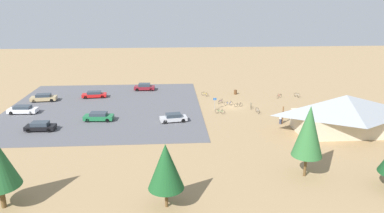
% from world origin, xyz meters
% --- Properties ---
extents(ground, '(160.00, 160.00, 0.00)m').
position_xyz_m(ground, '(0.00, 0.00, 0.00)').
color(ground, '#9E7F56').
rests_on(ground, ground).
extents(parking_lot_asphalt, '(33.92, 34.62, 0.05)m').
position_xyz_m(parking_lot_asphalt, '(22.83, -0.53, 0.03)').
color(parking_lot_asphalt, '#56565B').
rests_on(parking_lot_asphalt, ground).
extents(bike_pavilion, '(15.57, 8.74, 5.62)m').
position_xyz_m(bike_pavilion, '(-13.80, 14.07, 3.09)').
color(bike_pavilion, beige).
rests_on(bike_pavilion, ground).
extents(trash_bin, '(0.60, 0.60, 0.90)m').
position_xyz_m(trash_bin, '(-2.10, -8.15, 0.45)').
color(trash_bin, brown).
rests_on(trash_bin, ground).
extents(lot_sign, '(0.56, 0.08, 2.20)m').
position_xyz_m(lot_sign, '(3.41, 1.82, 1.41)').
color(lot_sign, '#99999E').
rests_on(lot_sign, ground).
extents(pine_center, '(3.30, 3.30, 8.08)m').
position_xyz_m(pine_center, '(-3.36, 26.77, 5.25)').
color(pine_center, brown).
rests_on(pine_center, ground).
extents(pine_east, '(3.36, 3.36, 6.37)m').
position_xyz_m(pine_east, '(11.80, 31.84, 4.16)').
color(pine_east, brown).
rests_on(pine_east, ground).
extents(bicycle_black_by_bin, '(1.60, 0.58, 0.80)m').
position_xyz_m(bicycle_black_by_bin, '(-1.06, 0.47, 0.35)').
color(bicycle_black_by_bin, black).
rests_on(bicycle_black_by_bin, ground).
extents(bicycle_purple_yard_left, '(1.10, 1.40, 0.79)m').
position_xyz_m(bicycle_purple_yard_left, '(1.84, -1.83, 0.36)').
color(bicycle_purple_yard_left, black).
rests_on(bicycle_purple_yard_left, ground).
extents(bicycle_green_trailside, '(1.56, 0.88, 0.83)m').
position_xyz_m(bicycle_green_trailside, '(2.84, 4.26, 0.38)').
color(bicycle_green_trailside, black).
rests_on(bicycle_green_trailside, ground).
extents(bicycle_red_near_sign, '(1.28, 1.14, 0.84)m').
position_xyz_m(bicycle_red_near_sign, '(-10.17, -4.83, 0.36)').
color(bicycle_red_near_sign, black).
rests_on(bicycle_red_near_sign, ground).
extents(bicycle_teal_lone_east, '(0.51, 1.78, 0.91)m').
position_xyz_m(bicycle_teal_lone_east, '(-3.07, 1.75, 0.40)').
color(bicycle_teal_lone_east, black).
rests_on(bicycle_teal_lone_east, ground).
extents(bicycle_yellow_yard_right, '(1.21, 1.37, 0.87)m').
position_xyz_m(bicycle_yellow_yard_right, '(4.23, -7.20, 0.38)').
color(bicycle_yellow_yard_right, black).
rests_on(bicycle_yellow_yard_right, ground).
extents(bicycle_blue_back_row, '(1.72, 0.48, 0.81)m').
position_xyz_m(bicycle_blue_back_row, '(0.58, -0.51, 0.36)').
color(bicycle_blue_back_row, black).
rests_on(bicycle_blue_back_row, ground).
extents(bicycle_silver_lone_west, '(0.72, 1.65, 0.84)m').
position_xyz_m(bicycle_silver_lone_west, '(-13.85, -5.21, 0.39)').
color(bicycle_silver_lone_west, black).
rests_on(bicycle_silver_lone_west, ground).
extents(bicycle_white_yard_front, '(0.48, 1.80, 0.87)m').
position_xyz_m(bicycle_white_yard_front, '(-3.61, 4.34, 0.40)').
color(bicycle_white_yard_front, black).
rests_on(bicycle_white_yard_front, ground).
extents(car_white_far_end, '(4.82, 2.06, 1.34)m').
position_xyz_m(car_white_far_end, '(36.10, 2.01, 0.72)').
color(car_white_far_end, white).
rests_on(car_white_far_end, parking_lot_asphalt).
extents(car_maroon_inner_stall, '(4.32, 2.06, 1.46)m').
position_xyz_m(car_maroon_inner_stall, '(16.52, -12.54, 0.77)').
color(car_maroon_inner_stall, maroon).
rests_on(car_maroon_inner_stall, parking_lot_asphalt).
extents(car_tan_end_stall, '(4.79, 2.26, 1.41)m').
position_xyz_m(car_tan_end_stall, '(35.02, -5.37, 0.75)').
color(car_tan_end_stall, tan).
rests_on(car_tan_end_stall, parking_lot_asphalt).
extents(car_red_front_row, '(4.78, 2.09, 1.27)m').
position_xyz_m(car_red_front_row, '(25.96, -7.27, 0.69)').
color(car_red_front_row, red).
rests_on(car_red_front_row, parking_lot_asphalt).
extents(car_black_back_corner, '(4.30, 1.91, 1.35)m').
position_xyz_m(car_black_back_corner, '(30.36, 10.60, 0.72)').
color(car_black_back_corner, black).
rests_on(car_black_back_corner, parking_lot_asphalt).
extents(car_silver_second_row, '(4.42, 2.35, 1.33)m').
position_xyz_m(car_silver_second_row, '(10.75, 7.92, 0.71)').
color(car_silver_second_row, '#BCBCC1').
rests_on(car_silver_second_row, parking_lot_asphalt).
extents(car_green_near_entry, '(4.70, 2.15, 1.37)m').
position_xyz_m(car_green_near_entry, '(22.61, 6.65, 0.74)').
color(car_green_near_entry, '#1E6B3D').
rests_on(car_green_near_entry, parking_lot_asphalt).
extents(visitor_near_lot, '(0.40, 0.37, 1.62)m').
position_xyz_m(visitor_near_lot, '(-5.84, 9.95, 0.84)').
color(visitor_near_lot, '#2D3347').
rests_on(visitor_near_lot, ground).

